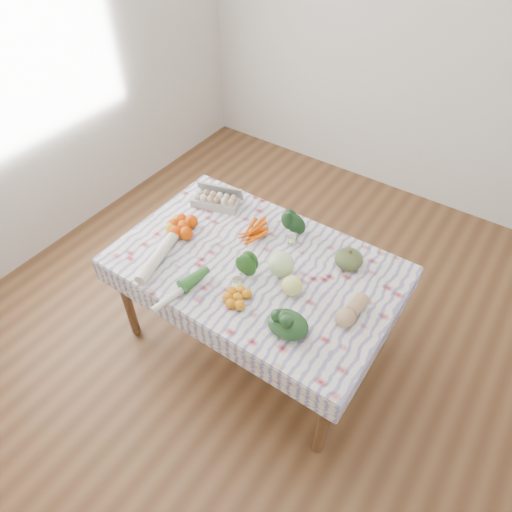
# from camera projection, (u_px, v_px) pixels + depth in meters

# --- Properties ---
(ground) EXTENTS (4.50, 4.50, 0.00)m
(ground) POSITION_uv_depth(u_px,v_px,m) (256.00, 338.00, 3.24)
(ground) COLOR brown
(ground) RESTS_ON ground
(wall_back) EXTENTS (4.00, 0.04, 2.80)m
(wall_back) POSITION_uv_depth(u_px,v_px,m) (419.00, 36.00, 3.56)
(wall_back) COLOR silver
(wall_back) RESTS_ON ground
(dining_table) EXTENTS (1.60, 1.00, 0.75)m
(dining_table) POSITION_uv_depth(u_px,v_px,m) (256.00, 273.00, 2.76)
(dining_table) COLOR brown
(dining_table) RESTS_ON ground
(tablecloth) EXTENTS (1.66, 1.06, 0.01)m
(tablecloth) POSITION_uv_depth(u_px,v_px,m) (256.00, 264.00, 2.70)
(tablecloth) COLOR white
(tablecloth) RESTS_ON dining_table
(egg_carton) EXTENTS (0.34, 0.22, 0.08)m
(egg_carton) POSITION_uv_depth(u_px,v_px,m) (215.00, 201.00, 3.05)
(egg_carton) COLOR #A5A6A1
(egg_carton) RESTS_ON tablecloth
(carrot_bunch) EXTENTS (0.26, 0.24, 0.04)m
(carrot_bunch) POSITION_uv_depth(u_px,v_px,m) (254.00, 232.00, 2.86)
(carrot_bunch) COLOR #E44D00
(carrot_bunch) RESTS_ON tablecloth
(kale_bunch) EXTENTS (0.19, 0.18, 0.13)m
(kale_bunch) POSITION_uv_depth(u_px,v_px,m) (293.00, 228.00, 2.82)
(kale_bunch) COLOR black
(kale_bunch) RESTS_ON tablecloth
(kabocha_squash) EXTENTS (0.20, 0.20, 0.11)m
(kabocha_squash) POSITION_uv_depth(u_px,v_px,m) (349.00, 259.00, 2.65)
(kabocha_squash) COLOR #48592C
(kabocha_squash) RESTS_ON tablecloth
(cabbage) EXTENTS (0.15, 0.15, 0.15)m
(cabbage) POSITION_uv_depth(u_px,v_px,m) (281.00, 264.00, 2.59)
(cabbage) COLOR #C1E499
(cabbage) RESTS_ON tablecloth
(butternut_squash) EXTENTS (0.12, 0.24, 0.11)m
(butternut_squash) POSITION_uv_depth(u_px,v_px,m) (352.00, 310.00, 2.38)
(butternut_squash) COLOR tan
(butternut_squash) RESTS_ON tablecloth
(orange_cluster) EXTENTS (0.35, 0.35, 0.09)m
(orange_cluster) POSITION_uv_depth(u_px,v_px,m) (183.00, 226.00, 2.87)
(orange_cluster) COLOR #DD4400
(orange_cluster) RESTS_ON tablecloth
(broccoli) EXTENTS (0.21, 0.21, 0.11)m
(broccoli) POSITION_uv_depth(u_px,v_px,m) (236.00, 270.00, 2.58)
(broccoli) COLOR #1E5017
(broccoli) RESTS_ON tablecloth
(mandarin_cluster) EXTENTS (0.22, 0.22, 0.06)m
(mandarin_cluster) POSITION_uv_depth(u_px,v_px,m) (238.00, 297.00, 2.48)
(mandarin_cluster) COLOR orange
(mandarin_cluster) RESTS_ON tablecloth
(grapefruit) EXTENTS (0.13, 0.13, 0.11)m
(grapefruit) POSITION_uv_depth(u_px,v_px,m) (292.00, 285.00, 2.50)
(grapefruit) COLOR #EEF37A
(grapefruit) RESTS_ON tablecloth
(spinach_bag) EXTENTS (0.28, 0.26, 0.10)m
(spinach_bag) POSITION_uv_depth(u_px,v_px,m) (288.00, 324.00, 2.32)
(spinach_bag) COLOR black
(spinach_bag) RESTS_ON tablecloth
(daikon) EXTENTS (0.18, 0.48, 0.07)m
(daikon) POSITION_uv_depth(u_px,v_px,m) (160.00, 254.00, 2.70)
(daikon) COLOR white
(daikon) RESTS_ON tablecloth
(leek) EXTENTS (0.10, 0.38, 0.04)m
(leek) POSITION_uv_depth(u_px,v_px,m) (180.00, 291.00, 2.52)
(leek) COLOR silver
(leek) RESTS_ON tablecloth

